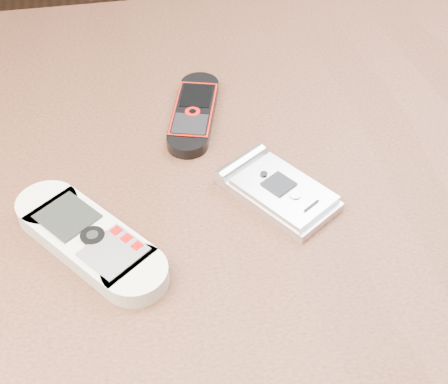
{
  "coord_description": "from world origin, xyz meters",
  "views": [
    {
      "loc": [
        -0.07,
        -0.4,
        1.16
      ],
      "look_at": [
        0.01,
        0.0,
        0.76
      ],
      "focal_mm": 50.0,
      "sensor_mm": 36.0,
      "label": 1
    }
  ],
  "objects_px": {
    "nokia_black_red": "(194,112)",
    "motorola_razr": "(281,191)",
    "table": "(219,272)",
    "nokia_white": "(89,239)"
  },
  "relations": [
    {
      "from": "nokia_white",
      "to": "nokia_black_red",
      "type": "distance_m",
      "value": 0.2
    },
    {
      "from": "table",
      "to": "nokia_white",
      "type": "xyz_separation_m",
      "value": [
        -0.12,
        -0.04,
        0.11
      ]
    },
    {
      "from": "nokia_white",
      "to": "nokia_black_red",
      "type": "height_order",
      "value": "nokia_white"
    },
    {
      "from": "nokia_black_red",
      "to": "motorola_razr",
      "type": "bearing_deg",
      "value": -49.58
    },
    {
      "from": "nokia_black_red",
      "to": "motorola_razr",
      "type": "xyz_separation_m",
      "value": [
        0.06,
        -0.13,
        0.0
      ]
    },
    {
      "from": "nokia_white",
      "to": "motorola_razr",
      "type": "distance_m",
      "value": 0.18
    },
    {
      "from": "table",
      "to": "motorola_razr",
      "type": "bearing_deg",
      "value": -7.37
    },
    {
      "from": "table",
      "to": "nokia_white",
      "type": "relative_size",
      "value": 7.14
    },
    {
      "from": "nokia_white",
      "to": "motorola_razr",
      "type": "xyz_separation_m",
      "value": [
        0.17,
        0.03,
        -0.0
      ]
    },
    {
      "from": "table",
      "to": "nokia_black_red",
      "type": "height_order",
      "value": "nokia_black_red"
    }
  ]
}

